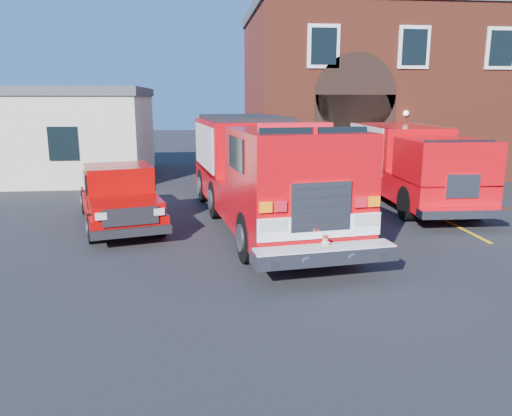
{
  "coord_description": "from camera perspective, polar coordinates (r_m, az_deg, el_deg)",
  "views": [
    {
      "loc": [
        -1.26,
        -12.7,
        3.86
      ],
      "look_at": [
        0.0,
        -1.2,
        1.3
      ],
      "focal_mm": 35.0,
      "sensor_mm": 36.0,
      "label": 1
    }
  ],
  "objects": [
    {
      "name": "parking_stripe_near",
      "position": [
        16.21,
        22.59,
        -2.26
      ],
      "size": [
        0.12,
        3.0,
        0.01
      ],
      "primitive_type": "cube",
      "color": "yellow",
      "rests_on": "ground"
    },
    {
      "name": "ground",
      "position": [
        13.33,
        -0.57,
        -4.35
      ],
      "size": [
        100.0,
        100.0,
        0.0
      ],
      "primitive_type": "plane",
      "color": "black",
      "rests_on": "ground"
    },
    {
      "name": "fire_engine",
      "position": [
        15.33,
        0.62,
        4.38
      ],
      "size": [
        4.33,
        10.95,
        3.28
      ],
      "color": "black",
      "rests_on": "ground"
    },
    {
      "name": "pickup_truck",
      "position": [
        15.97,
        -15.43,
        1.31
      ],
      "size": [
        3.47,
        6.09,
        1.89
      ],
      "color": "black",
      "rests_on": "ground"
    },
    {
      "name": "parking_stripe_mid",
      "position": [
        18.81,
        18.26,
        0.01
      ],
      "size": [
        0.12,
        3.0,
        0.01
      ],
      "primitive_type": "cube",
      "color": "yellow",
      "rests_on": "ground"
    },
    {
      "name": "secondary_truck",
      "position": [
        19.6,
        17.1,
        5.08
      ],
      "size": [
        2.88,
        8.68,
        2.79
      ],
      "color": "black",
      "rests_on": "ground"
    },
    {
      "name": "parking_stripe_far",
      "position": [
        21.52,
        15.0,
        1.72
      ],
      "size": [
        0.12,
        3.0,
        0.01
      ],
      "primitive_type": "cube",
      "color": "yellow",
      "rests_on": "ground"
    },
    {
      "name": "fire_station",
      "position": [
        28.58,
        15.14,
        12.84
      ],
      "size": [
        15.2,
        10.2,
        8.45
      ],
      "color": "maroon",
      "rests_on": "ground"
    },
    {
      "name": "side_building",
      "position": [
        26.88,
        -23.22,
        7.94
      ],
      "size": [
        10.2,
        8.2,
        4.35
      ],
      "color": "beige",
      "rests_on": "ground"
    }
  ]
}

